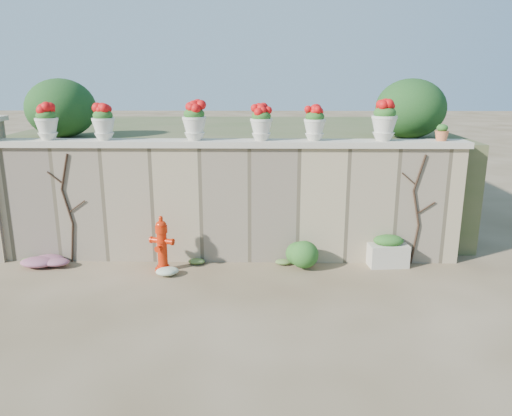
{
  "coord_description": "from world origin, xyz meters",
  "views": [
    {
      "loc": [
        0.66,
        -6.55,
        3.15
      ],
      "look_at": [
        0.53,
        1.4,
        1.03
      ],
      "focal_mm": 35.0,
      "sensor_mm": 36.0,
      "label": 1
    }
  ],
  "objects_px": {
    "urn_pot_0": "(47,122)",
    "terracotta_pot": "(442,133)",
    "fire_hydrant": "(162,244)",
    "planter_box": "(388,251)"
  },
  "relations": [
    {
      "from": "fire_hydrant",
      "to": "urn_pot_0",
      "type": "relative_size",
      "value": 1.59
    },
    {
      "from": "fire_hydrant",
      "to": "planter_box",
      "type": "xyz_separation_m",
      "value": [
        3.79,
        0.3,
        -0.22
      ]
    },
    {
      "from": "planter_box",
      "to": "urn_pot_0",
      "type": "bearing_deg",
      "value": 171.51
    },
    {
      "from": "terracotta_pot",
      "to": "planter_box",
      "type": "bearing_deg",
      "value": -160.06
    },
    {
      "from": "planter_box",
      "to": "urn_pot_0",
      "type": "relative_size",
      "value": 1.16
    },
    {
      "from": "fire_hydrant",
      "to": "planter_box",
      "type": "distance_m",
      "value": 3.81
    },
    {
      "from": "urn_pot_0",
      "to": "terracotta_pot",
      "type": "height_order",
      "value": "urn_pot_0"
    },
    {
      "from": "fire_hydrant",
      "to": "urn_pot_0",
      "type": "xyz_separation_m",
      "value": [
        -1.96,
        0.6,
        1.92
      ]
    },
    {
      "from": "fire_hydrant",
      "to": "urn_pot_0",
      "type": "distance_m",
      "value": 2.81
    },
    {
      "from": "fire_hydrant",
      "to": "planter_box",
      "type": "bearing_deg",
      "value": 21.37
    }
  ]
}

